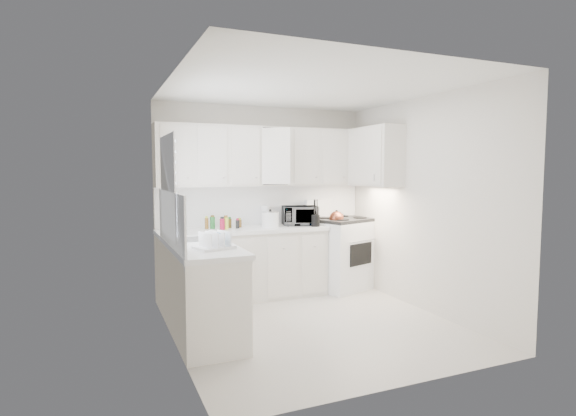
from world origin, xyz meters
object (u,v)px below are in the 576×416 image
tea_kettle (337,217)px  dish_rack (214,239)px  microwave (300,213)px  utensil_crock (316,213)px  rice_cooker (270,218)px  stove (342,243)px

tea_kettle → dish_rack: tea_kettle is taller
microwave → utensil_crock: 0.27m
tea_kettle → rice_cooker: 0.94m
rice_cooker → utensil_crock: utensil_crock is taller
rice_cooker → tea_kettle: bearing=-30.1°
rice_cooker → stove: bearing=-20.0°
tea_kettle → microwave: 0.51m
dish_rack → rice_cooker: bearing=34.9°
utensil_crock → tea_kettle: bearing=6.2°
microwave → dish_rack: 2.15m
rice_cooker → utensil_crock: 0.62m
dish_rack → stove: bearing=15.4°
stove → microwave: 0.79m
tea_kettle → utensil_crock: size_ratio=0.67×
stove → tea_kettle: 0.47m
tea_kettle → microwave: (-0.47, 0.20, 0.05)m
tea_kettle → rice_cooker: bearing=154.2°
microwave → dish_rack: size_ratio=1.36×
stove → dish_rack: size_ratio=3.71×
rice_cooker → dish_rack: size_ratio=0.67×
tea_kettle → microwave: microwave is taller
tea_kettle → dish_rack: size_ratio=0.72×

